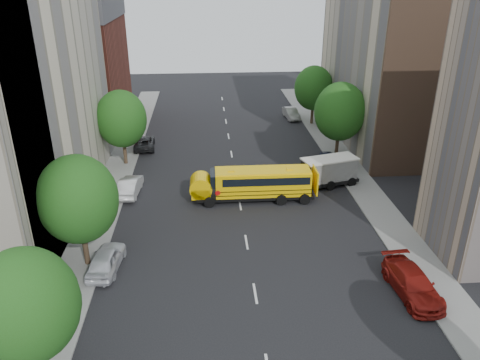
{
  "coord_description": "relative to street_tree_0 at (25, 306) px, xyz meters",
  "views": [
    {
      "loc": [
        -2.76,
        -31.33,
        18.31
      ],
      "look_at": [
        -0.17,
        2.0,
        3.22
      ],
      "focal_mm": 35.0,
      "sensor_mm": 36.0,
      "label": 1
    }
  ],
  "objects": [
    {
      "name": "parked_car_1",
      "position": [
        1.4,
        20.92,
        -3.88
      ],
      "size": [
        1.93,
        4.71,
        1.52
      ],
      "primitive_type": "imported",
      "rotation": [
        0.0,
        0.0,
        3.07
      ],
      "color": "silver",
      "rests_on": "ground"
    },
    {
      "name": "building_right_far",
      "position": [
        29.0,
        34.0,
        4.36
      ],
      "size": [
        10.0,
        22.0,
        18.0
      ],
      "primitive_type": "cube",
      "color": "#C5B599",
      "rests_on": "ground"
    },
    {
      "name": "parked_car_3",
      "position": [
        20.6,
        5.25,
        -3.86
      ],
      "size": [
        2.59,
        5.5,
        1.55
      ],
      "primitive_type": "imported",
      "rotation": [
        0.0,
        0.0,
        0.08
      ],
      "color": "maroon",
      "rests_on": "ground"
    },
    {
      "name": "school_bus",
      "position": [
        12.22,
        18.96,
        -3.05
      ],
      "size": [
        10.14,
        2.57,
        2.85
      ],
      "rotation": [
        0.0,
        0.0,
        -0.01
      ],
      "color": "black",
      "rests_on": "ground"
    },
    {
      "name": "street_tree_4",
      "position": [
        22.0,
        28.0,
        0.43
      ],
      "size": [
        5.25,
        5.25,
        8.1
      ],
      "color": "#38281C",
      "rests_on": "ground"
    },
    {
      "name": "parked_car_2",
      "position": [
        1.4,
        32.62,
        -3.97
      ],
      "size": [
        2.56,
        4.95,
        1.33
      ],
      "primitive_type": "imported",
      "rotation": [
        0.0,
        0.0,
        3.22
      ],
      "color": "black",
      "rests_on": "ground"
    },
    {
      "name": "sidewalk_left",
      "position": [
        -0.5,
        19.0,
        -4.58
      ],
      "size": [
        3.0,
        80.0,
        0.12
      ],
      "primitive_type": "cube",
      "color": "slate",
      "rests_on": "ground"
    },
    {
      "name": "parked_car_5",
      "position": [
        19.8,
        42.75,
        -3.93
      ],
      "size": [
        1.89,
        4.41,
        1.41
      ],
      "primitive_type": "imported",
      "rotation": [
        0.0,
        0.0,
        0.09
      ],
      "color": "gray",
      "rests_on": "ground"
    },
    {
      "name": "street_tree_5",
      "position": [
        22.0,
        40.0,
        0.06
      ],
      "size": [
        4.86,
        4.86,
        7.51
      ],
      "color": "#38281C",
      "rests_on": "ground"
    },
    {
      "name": "lane_markings",
      "position": [
        11.0,
        24.0,
        -4.64
      ],
      "size": [
        0.15,
        64.0,
        0.01
      ],
      "primitive_type": "cube",
      "color": "silver",
      "rests_on": "ground"
    },
    {
      "name": "ground",
      "position": [
        11.0,
        14.0,
        -4.64
      ],
      "size": [
        120.0,
        120.0,
        0.0
      ],
      "primitive_type": "plane",
      "color": "black",
      "rests_on": "ground"
    },
    {
      "name": "parked_car_4",
      "position": [
        20.6,
        25.59,
        -3.96
      ],
      "size": [
        1.84,
        4.06,
        1.35
      ],
      "primitive_type": "imported",
      "rotation": [
        0.0,
        0.0,
        -0.06
      ],
      "color": "#2F3452",
      "rests_on": "ground"
    },
    {
      "name": "street_tree_2",
      "position": [
        0.0,
        28.0,
        0.19
      ],
      "size": [
        4.99,
        4.99,
        7.71
      ],
      "color": "#38281C",
      "rests_on": "ground"
    },
    {
      "name": "building_left_cream",
      "position": [
        -7.0,
        20.0,
        5.36
      ],
      "size": [
        10.0,
        26.0,
        20.0
      ],
      "primitive_type": "cube",
      "color": "beige",
      "rests_on": "ground"
    },
    {
      "name": "sidewalk_right",
      "position": [
        22.5,
        19.0,
        -4.58
      ],
      "size": [
        3.0,
        80.0,
        0.12
      ],
      "primitive_type": "cube",
      "color": "slate",
      "rests_on": "ground"
    },
    {
      "name": "street_tree_1",
      "position": [
        0.0,
        10.0,
        0.31
      ],
      "size": [
        5.12,
        5.12,
        7.9
      ],
      "color": "#38281C",
      "rests_on": "ground"
    },
    {
      "name": "street_tree_0",
      "position": [
        0.0,
        0.0,
        0.0
      ],
      "size": [
        4.8,
        4.8,
        7.41
      ],
      "color": "#38281C",
      "rests_on": "ground"
    },
    {
      "name": "safari_truck",
      "position": [
        19.02,
        21.21,
        -3.22
      ],
      "size": [
        6.64,
        3.79,
        2.69
      ],
      "rotation": [
        0.0,
        0.0,
        0.27
      ],
      "color": "black",
      "rests_on": "ground"
    },
    {
      "name": "building_right_sidewall",
      "position": [
        29.0,
        23.0,
        4.36
      ],
      "size": [
        10.1,
        0.3,
        18.0
      ],
      "primitive_type": "cube",
      "color": "brown",
      "rests_on": "ground"
    },
    {
      "name": "parked_car_0",
      "position": [
        1.4,
        9.33,
        -3.87
      ],
      "size": [
        2.26,
        4.69,
        1.54
      ],
      "primitive_type": "imported",
      "rotation": [
        0.0,
        0.0,
        3.04
      ],
      "color": "silver",
      "rests_on": "ground"
    },
    {
      "name": "building_left_redbrick",
      "position": [
        -7.0,
        42.0,
        1.86
      ],
      "size": [
        10.0,
        15.0,
        13.0
      ],
      "primitive_type": "cube",
      "color": "maroon",
      "rests_on": "ground"
    }
  ]
}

